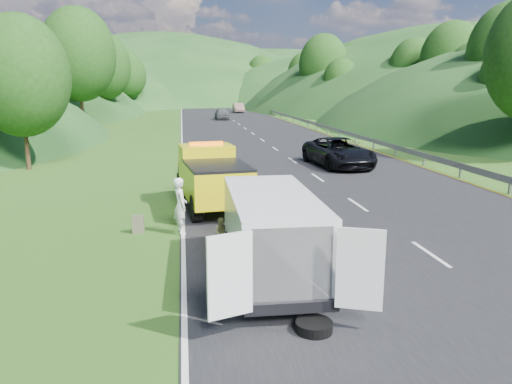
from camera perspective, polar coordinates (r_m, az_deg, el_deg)
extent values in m
plane|color=#38661E|center=(15.72, 6.11, -5.28)|extent=(320.00, 320.00, 0.00)
cube|color=black|center=(55.13, -1.25, 7.27)|extent=(14.00, 200.00, 0.02)
cube|color=gray|center=(68.64, 3.55, 8.20)|extent=(0.06, 140.00, 1.52)
cylinder|color=black|center=(21.19, -8.45, 0.57)|extent=(0.46, 1.00, 0.97)
cylinder|color=black|center=(21.48, -3.57, 0.83)|extent=(0.46, 1.00, 0.97)
cylinder|color=black|center=(17.43, -6.87, -1.90)|extent=(0.46, 1.00, 0.97)
cylinder|color=black|center=(17.79, -0.99, -1.53)|extent=(0.46, 1.00, 0.97)
cube|color=#D5C40B|center=(20.35, -5.67, 2.80)|extent=(2.26, 1.80, 1.84)
cube|color=#D5C40B|center=(18.28, -4.48, 0.99)|extent=(2.52, 3.53, 1.26)
cube|color=black|center=(18.16, -4.52, 3.09)|extent=(2.52, 3.53, 0.10)
cube|color=black|center=(21.57, -6.17, 1.88)|extent=(2.07, 1.39, 0.68)
cube|color=black|center=(22.17, -6.40, 1.65)|extent=(2.04, 0.44, 0.48)
cube|color=#D5C40B|center=(21.80, -6.35, 3.67)|extent=(2.02, 0.99, 1.06)
cube|color=orange|center=(20.21, -5.73, 5.51)|extent=(1.38, 0.41, 0.16)
cube|color=black|center=(20.96, -6.01, 4.00)|extent=(1.84, 0.30, 0.87)
cylinder|color=black|center=(13.84, -2.83, -6.02)|extent=(0.30, 0.76, 0.76)
cylinder|color=black|center=(14.06, 4.14, -5.73)|extent=(0.30, 0.76, 0.76)
cylinder|color=black|center=(10.83, -1.45, -11.29)|extent=(0.30, 0.76, 0.76)
cylinder|color=black|center=(11.12, 7.47, -10.76)|extent=(0.30, 0.76, 0.76)
cube|color=silver|center=(12.05, 1.83, -4.30)|extent=(2.03, 4.96, 1.75)
cube|color=silver|center=(14.63, 0.20, -2.87)|extent=(1.91, 0.89, 0.95)
cube|color=black|center=(14.27, 0.30, -0.12)|extent=(1.76, 0.35, 0.79)
cube|color=black|center=(9.79, 4.09, -8.26)|extent=(1.61, 0.12, 1.51)
cube|color=silver|center=(9.24, -2.99, -9.53)|extent=(0.87, 0.35, 1.61)
cube|color=silver|center=(9.72, 11.80, -8.66)|extent=(0.86, 0.38, 1.61)
cube|color=black|center=(10.04, 4.12, -13.01)|extent=(1.90, 0.18, 0.24)
imported|color=silver|center=(16.29, -8.54, -4.72)|extent=(0.62, 0.75, 1.81)
imported|color=tan|center=(14.75, -3.90, -6.42)|extent=(0.51, 0.44, 0.90)
imported|color=black|center=(11.16, 4.32, -12.73)|extent=(1.42, 1.11, 1.93)
cube|color=#50503C|center=(16.55, -13.32, -3.60)|extent=(0.37, 0.21, 0.58)
cylinder|color=black|center=(10.09, 6.63, -15.63)|extent=(0.73, 0.73, 0.20)
imported|color=black|center=(29.75, 9.36, 2.91)|extent=(3.30, 6.19, 1.66)
imported|color=#46474A|center=(69.79, -3.89, 8.26)|extent=(1.87, 4.64, 1.58)
imported|color=#795550|center=(87.26, -2.02, 9.05)|extent=(1.69, 4.86, 1.60)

